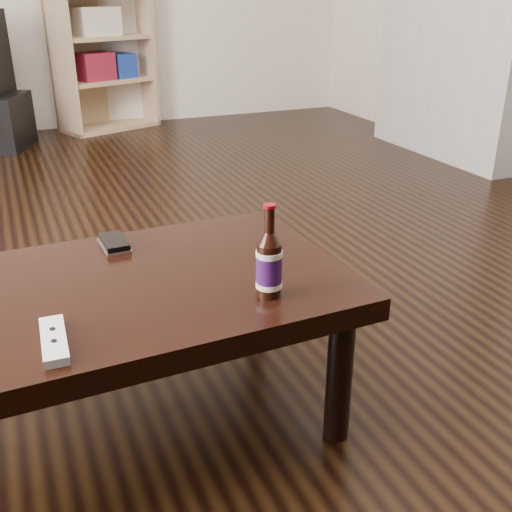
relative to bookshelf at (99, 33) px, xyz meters
name	(u,v)px	position (x,y,z in m)	size (l,w,h in m)	color
floor	(129,299)	(-0.45, -2.87, -0.70)	(5.00, 6.00, 0.01)	black
bookshelf	(99,33)	(0.00, 0.00, 0.00)	(0.79, 0.57, 1.34)	tan
coffee_table	(115,307)	(-0.60, -3.55, -0.35)	(1.07, 0.64, 0.39)	black
beer_bottle	(269,264)	(-0.30, -3.73, -0.23)	(0.06, 0.06, 0.21)	black
phone	(114,243)	(-0.55, -3.33, -0.29)	(0.07, 0.12, 0.02)	#BCBCBE
remote	(54,341)	(-0.74, -3.75, -0.29)	(0.05, 0.16, 0.02)	silver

